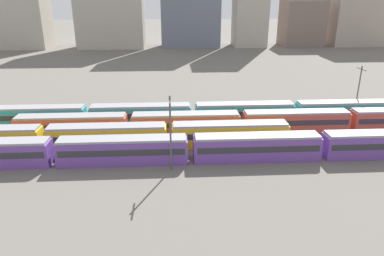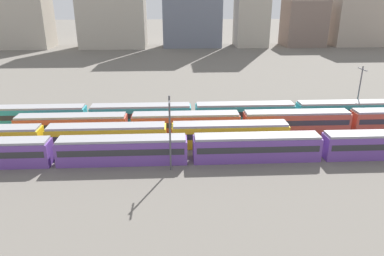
{
  "view_description": "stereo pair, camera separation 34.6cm",
  "coord_description": "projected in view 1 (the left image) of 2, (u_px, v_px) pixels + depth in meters",
  "views": [
    {
      "loc": [
        19.41,
        -45.77,
        22.28
      ],
      "look_at": [
        22.56,
        7.8,
        2.04
      ],
      "focal_mm": 33.22,
      "sensor_mm": 36.0,
      "label": 1
    },
    {
      "loc": [
        19.76,
        -45.79,
        22.28
      ],
      "look_at": [
        22.56,
        7.8,
        2.04
      ],
      "focal_mm": 33.22,
      "sensor_mm": 36.0,
      "label": 2
    }
  ],
  "objects": [
    {
      "name": "train_track_3",
      "position": [
        244.0,
        113.0,
        65.24
      ],
      "size": [
        93.6,
        3.06,
        3.75
      ],
      "color": "teal",
      "rests_on": "ground_plane"
    },
    {
      "name": "distant_building_0",
      "position": [
        14.0,
        5.0,
        151.33
      ],
      "size": [
        26.09,
        15.9,
        35.75
      ],
      "primitive_type": "cube",
      "color": "#B2A899",
      "rests_on": "ground_plane"
    },
    {
      "name": "catenary_pole_1",
      "position": [
        358.0,
        88.0,
        67.86
      ],
      "size": [
        0.24,
        3.2,
        9.75
      ],
      "color": "#4C4C51",
      "rests_on": "ground_plane"
    },
    {
      "name": "distant_building_1",
      "position": [
        110.0,
        0.0,
        152.78
      ],
      "size": [
        28.45,
        17.42,
        40.14
      ],
      "primitive_type": "cube",
      "color": "#B2A899",
      "rests_on": "ground_plane"
    },
    {
      "name": "distant_building_5",
      "position": [
        363.0,
        3.0,
        159.45
      ],
      "size": [
        27.65,
        14.49,
        37.48
      ],
      "primitive_type": "cube",
      "color": "#A89989",
      "rests_on": "ground_plane"
    },
    {
      "name": "train_track_2",
      "position": [
        241.0,
        122.0,
        60.3
      ],
      "size": [
        74.7,
        3.06,
        3.75
      ],
      "color": "#BC4C38",
      "rests_on": "ground_plane"
    },
    {
      "name": "ground_plane",
      "position": [
        52.0,
        143.0,
        56.83
      ],
      "size": [
        600.0,
        600.0,
        0.0
      ],
      "primitive_type": "plane",
      "color": "#666059"
    },
    {
      "name": "train_track_1",
      "position": [
        107.0,
        137.0,
        54.25
      ],
      "size": [
        55.8,
        3.06,
        3.75
      ],
      "color": "yellow",
      "rests_on": "ground_plane"
    },
    {
      "name": "train_track_0",
      "position": [
        190.0,
        148.0,
        50.08
      ],
      "size": [
        74.7,
        3.06,
        3.75
      ],
      "color": "#6B429E",
      "rests_on": "ground_plane"
    },
    {
      "name": "distant_building_4",
      "position": [
        302.0,
        23.0,
        161.02
      ],
      "size": [
        17.7,
        15.49,
        20.05
      ],
      "primitive_type": "cube",
      "color": "#7A665B",
      "rests_on": "ground_plane"
    },
    {
      "name": "catenary_pole_2",
      "position": [
        170.0,
        130.0,
        46.04
      ],
      "size": [
        0.24,
        3.2,
        10.4
      ],
      "color": "#4C4C51",
      "rests_on": "ground_plane"
    }
  ]
}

